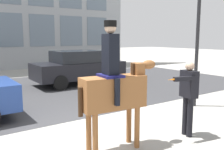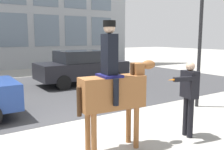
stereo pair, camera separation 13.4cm
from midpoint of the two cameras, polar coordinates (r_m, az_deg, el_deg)
ground_plane at (r=6.53m, az=-6.45°, el=-11.60°), size 80.00×80.00×0.00m
road_surface at (r=10.83m, az=-17.81°, el=-3.80°), size 21.37×8.50×0.01m
mounted_horse_lead at (r=4.89m, az=1.16°, el=-2.92°), size 1.74×0.65×2.56m
pedestrian_bystander at (r=5.87m, az=17.80°, el=-3.96°), size 0.89×0.44×1.72m
street_car_far_lane at (r=12.19m, az=-6.65°, el=1.85°), size 4.31×2.00×1.62m
traffic_light at (r=8.48m, az=20.24°, el=12.56°), size 0.24×0.29×4.38m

